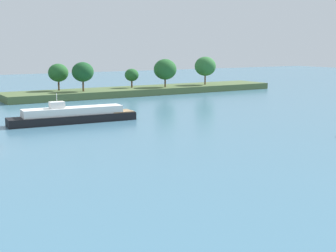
{
  "coord_description": "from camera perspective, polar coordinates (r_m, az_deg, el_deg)",
  "views": [
    {
      "loc": [
        -38.44,
        -22.55,
        12.92
      ],
      "look_at": [
        -2.66,
        35.68,
        1.2
      ],
      "focal_mm": 49.82,
      "sensor_mm": 36.0,
      "label": 1
    }
  ],
  "objects": [
    {
      "name": "treeline_island",
      "position": [
        128.77,
        -2.65,
        5.12
      ],
      "size": [
        77.98,
        12.91,
        9.95
      ],
      "color": "#4C6038",
      "rests_on": "ground"
    },
    {
      "name": "white_riverboat",
      "position": [
        81.37,
        -11.5,
        1.28
      ],
      "size": [
        22.04,
        5.55,
        5.15
      ],
      "color": "black",
      "rests_on": "ground"
    }
  ]
}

